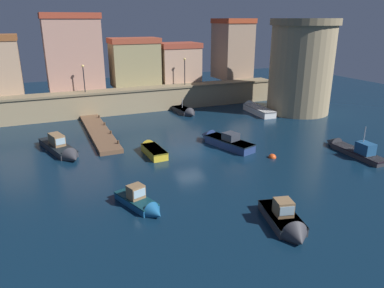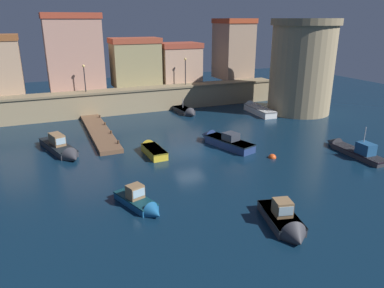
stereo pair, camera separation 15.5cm
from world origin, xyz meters
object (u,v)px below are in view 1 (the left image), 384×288
quay_lamp_0 (83,74)px  moored_boat_4 (152,149)px  fortress_tower (301,66)px  moored_boat_3 (142,203)px  quay_lamp_1 (185,67)px  moored_boat_0 (62,149)px  moored_boat_5 (186,112)px  moored_boat_2 (223,140)px  moored_boat_7 (351,149)px  mooring_buoy_0 (272,158)px  moored_boat_1 (255,109)px  moored_boat_6 (287,223)px

quay_lamp_0 → moored_boat_4: quay_lamp_0 is taller
fortress_tower → moored_boat_3: bearing=-146.9°
quay_lamp_1 → moored_boat_0: 22.16m
moored_boat_4 → moored_boat_5: (8.37, 12.12, -0.05)m
moored_boat_2 → moored_boat_3: bearing=113.0°
quay_lamp_0 → moored_boat_2: (10.44, -16.59, -4.81)m
moored_boat_5 → moored_boat_2: bearing=-10.9°
moored_boat_7 → moored_boat_0: bearing=68.9°
moored_boat_0 → mooring_buoy_0: (16.98, -8.52, -0.44)m
moored_boat_0 → moored_boat_4: moored_boat_0 is taller
moored_boat_7 → moored_boat_1: bearing=0.4°
moored_boat_0 → moored_boat_2: moored_boat_0 is taller
quay_lamp_1 → moored_boat_4: 19.50m
moored_boat_3 → moored_boat_7: moored_boat_7 is taller
moored_boat_1 → moored_boat_5: bearing=77.0°
moored_boat_5 → moored_boat_3: bearing=-33.8°
moored_boat_0 → mooring_buoy_0: bearing=47.1°
quay_lamp_0 → moored_boat_7: bearing=-48.9°
moored_boat_3 → moored_boat_6: (7.09, -5.71, 0.01)m
quay_lamp_0 → moored_boat_3: size_ratio=0.73×
moored_boat_0 → moored_boat_2: (14.52, -3.78, 0.05)m
fortress_tower → mooring_buoy_0: bearing=-135.3°
quay_lamp_1 → mooring_buoy_0: (-0.39, -21.33, -5.46)m
quay_lamp_0 → moored_boat_5: 13.41m
moored_boat_6 → quay_lamp_1: bearing=-177.7°
moored_boat_5 → moored_boat_7: bearing=18.8°
moored_boat_7 → fortress_tower: bearing=-18.9°
moored_boat_2 → moored_boat_4: size_ratio=1.52×
moored_boat_1 → moored_boat_3: 28.22m
moored_boat_7 → mooring_buoy_0: 7.53m
quay_lamp_1 → moored_boat_2: size_ratio=0.53×
moored_boat_5 → moored_boat_7: moored_boat_7 is taller
moored_boat_0 → mooring_buoy_0: moored_boat_0 is taller
quay_lamp_0 → moored_boat_0: bearing=-107.7°
quay_lamp_0 → moored_boat_6: (6.89, -31.25, -4.89)m
quay_lamp_0 → moored_boat_6: size_ratio=0.68×
moored_boat_4 → moored_boat_6: bearing=-169.9°
quay_lamp_1 → moored_boat_0: quay_lamp_1 is taller
moored_boat_5 → fortress_tower: bearing=66.6°
moored_boat_0 → moored_boat_4: 8.20m
moored_boat_6 → moored_boat_0: bearing=-135.4°
quay_lamp_1 → moored_boat_7: bearing=-73.4°
quay_lamp_1 → moored_boat_2: 17.55m
moored_boat_0 → moored_boat_7: size_ratio=1.07×
moored_boat_5 → moored_boat_7: (8.37, -19.22, 0.06)m
quay_lamp_0 → moored_boat_5: bearing=-18.4°
moored_boat_2 → moored_boat_6: size_ratio=1.38×
quay_lamp_1 → moored_boat_1: bearing=-41.5°
quay_lamp_1 → moored_boat_7: size_ratio=0.52×
moored_boat_6 → moored_boat_2: bearing=-179.8°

